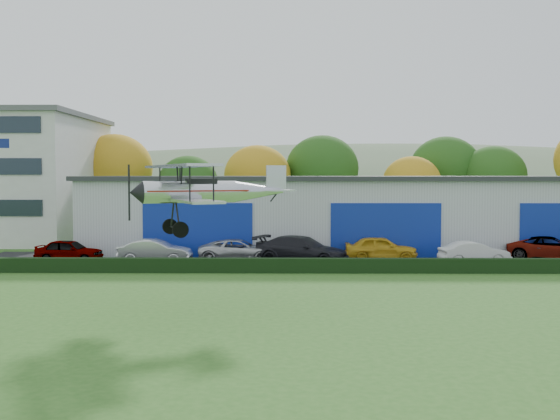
{
  "coord_description": "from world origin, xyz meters",
  "views": [
    {
      "loc": [
        -1.26,
        -19.9,
        5.39
      ],
      "look_at": [
        -1.6,
        9.71,
        3.81
      ],
      "focal_mm": 42.29,
      "sensor_mm": 36.0,
      "label": 1
    }
  ],
  "objects_px": {
    "hangar": "(373,213)",
    "biplane": "(203,190)",
    "car_2": "(239,250)",
    "car_4": "(381,248)",
    "car_1": "(155,251)",
    "car_5": "(474,253)",
    "car_3": "(302,250)",
    "car_6": "(551,249)",
    "car_0": "(69,251)"
  },
  "relations": [
    {
      "from": "hangar",
      "to": "biplane",
      "type": "xyz_separation_m",
      "value": [
        -9.54,
        -22.24,
        2.16
      ]
    },
    {
      "from": "car_2",
      "to": "car_4",
      "type": "relative_size",
      "value": 1.1
    },
    {
      "from": "car_1",
      "to": "car_2",
      "type": "distance_m",
      "value": 5.08
    },
    {
      "from": "car_2",
      "to": "car_5",
      "type": "relative_size",
      "value": 1.21
    },
    {
      "from": "car_4",
      "to": "car_5",
      "type": "xyz_separation_m",
      "value": [
        5.34,
        -1.62,
        -0.09
      ]
    },
    {
      "from": "car_3",
      "to": "car_6",
      "type": "relative_size",
      "value": 1.08
    },
    {
      "from": "car_4",
      "to": "biplane",
      "type": "relative_size",
      "value": 0.63
    },
    {
      "from": "car_3",
      "to": "car_0",
      "type": "bearing_deg",
      "value": 109.79
    },
    {
      "from": "car_4",
      "to": "car_5",
      "type": "height_order",
      "value": "car_4"
    },
    {
      "from": "car_2",
      "to": "car_6",
      "type": "height_order",
      "value": "car_6"
    },
    {
      "from": "car_2",
      "to": "car_3",
      "type": "xyz_separation_m",
      "value": [
        3.86,
        -1.07,
        0.15
      ]
    },
    {
      "from": "hangar",
      "to": "car_3",
      "type": "xyz_separation_m",
      "value": [
        -5.39,
        -8.63,
        -1.77
      ]
    },
    {
      "from": "biplane",
      "to": "car_3",
      "type": "bearing_deg",
      "value": 50.12
    },
    {
      "from": "hangar",
      "to": "car_4",
      "type": "relative_size",
      "value": 8.99
    },
    {
      "from": "car_3",
      "to": "car_4",
      "type": "height_order",
      "value": "car_3"
    },
    {
      "from": "car_0",
      "to": "car_1",
      "type": "bearing_deg",
      "value": -90.36
    },
    {
      "from": "car_1",
      "to": "car_5",
      "type": "bearing_deg",
      "value": -89.01
    },
    {
      "from": "car_6",
      "to": "car_0",
      "type": "bearing_deg",
      "value": 112.24
    },
    {
      "from": "hangar",
      "to": "car_3",
      "type": "height_order",
      "value": "hangar"
    },
    {
      "from": "car_1",
      "to": "biplane",
      "type": "height_order",
      "value": "biplane"
    },
    {
      "from": "car_6",
      "to": "biplane",
      "type": "relative_size",
      "value": 0.74
    },
    {
      "from": "car_1",
      "to": "hangar",
      "type": "bearing_deg",
      "value": -57.94
    },
    {
      "from": "biplane",
      "to": "car_1",
      "type": "bearing_deg",
      "value": 85.89
    },
    {
      "from": "hangar",
      "to": "car_1",
      "type": "bearing_deg",
      "value": -149.56
    },
    {
      "from": "car_6",
      "to": "car_4",
      "type": "bearing_deg",
      "value": 111.59
    },
    {
      "from": "hangar",
      "to": "biplane",
      "type": "bearing_deg",
      "value": -113.22
    },
    {
      "from": "car_5",
      "to": "hangar",
      "type": "bearing_deg",
      "value": 22.86
    },
    {
      "from": "car_3",
      "to": "car_4",
      "type": "bearing_deg",
      "value": -48.36
    },
    {
      "from": "car_2",
      "to": "car_3",
      "type": "distance_m",
      "value": 4.01
    },
    {
      "from": "car_6",
      "to": "biplane",
      "type": "xyz_separation_m",
      "value": [
        -19.79,
        -15.53,
        4.03
      ]
    },
    {
      "from": "car_0",
      "to": "hangar",
      "type": "bearing_deg",
      "value": -62.54
    },
    {
      "from": "hangar",
      "to": "car_4",
      "type": "distance_m",
      "value": 7.22
    },
    {
      "from": "hangar",
      "to": "biplane",
      "type": "height_order",
      "value": "biplane"
    },
    {
      "from": "car_0",
      "to": "car_3",
      "type": "distance_m",
      "value": 14.31
    },
    {
      "from": "car_2",
      "to": "car_4",
      "type": "height_order",
      "value": "car_4"
    },
    {
      "from": "hangar",
      "to": "car_3",
      "type": "relative_size",
      "value": 7.04
    },
    {
      "from": "car_5",
      "to": "car_6",
      "type": "relative_size",
      "value": 0.77
    },
    {
      "from": "hangar",
      "to": "car_5",
      "type": "xyz_separation_m",
      "value": [
        4.91,
        -8.59,
        -1.93
      ]
    },
    {
      "from": "car_2",
      "to": "biplane",
      "type": "height_order",
      "value": "biplane"
    },
    {
      "from": "hangar",
      "to": "car_0",
      "type": "xyz_separation_m",
      "value": [
        -19.67,
        -7.79,
        -1.91
      ]
    },
    {
      "from": "biplane",
      "to": "car_0",
      "type": "bearing_deg",
      "value": 102.12
    },
    {
      "from": "car_3",
      "to": "car_5",
      "type": "height_order",
      "value": "car_3"
    },
    {
      "from": "car_1",
      "to": "biplane",
      "type": "distance_m",
      "value": 15.19
    },
    {
      "from": "car_0",
      "to": "car_2",
      "type": "height_order",
      "value": "car_0"
    },
    {
      "from": "car_3",
      "to": "biplane",
      "type": "distance_m",
      "value": 14.76
    },
    {
      "from": "car_4",
      "to": "car_6",
      "type": "xyz_separation_m",
      "value": [
        10.68,
        0.26,
        -0.03
      ]
    },
    {
      "from": "car_4",
      "to": "car_5",
      "type": "relative_size",
      "value": 1.1
    },
    {
      "from": "car_1",
      "to": "car_5",
      "type": "relative_size",
      "value": 1.07
    },
    {
      "from": "car_0",
      "to": "car_6",
      "type": "bearing_deg",
      "value": -82.07
    },
    {
      "from": "car_1",
      "to": "car_4",
      "type": "relative_size",
      "value": 0.97
    }
  ]
}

